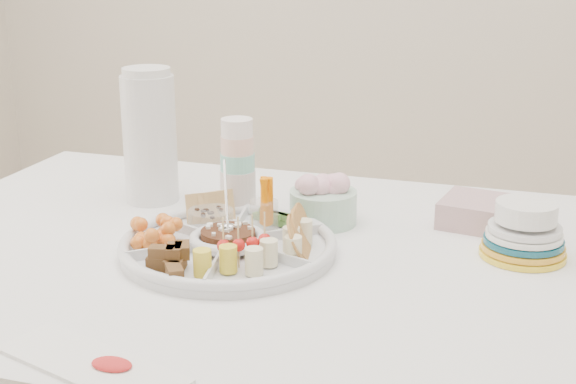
% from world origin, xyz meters
% --- Properties ---
extents(party_tray, '(0.49, 0.49, 0.04)m').
position_xyz_m(party_tray, '(-0.08, -0.03, 0.78)').
color(party_tray, silver).
rests_on(party_tray, dining_table).
extents(bean_dip, '(0.12, 0.12, 0.04)m').
position_xyz_m(bean_dip, '(-0.08, -0.03, 0.79)').
color(bean_dip, '#542618').
rests_on(bean_dip, party_tray).
extents(tortillas, '(0.14, 0.14, 0.06)m').
position_xyz_m(tortillas, '(0.05, -0.01, 0.80)').
color(tortillas, olive).
rests_on(tortillas, party_tray).
extents(carrot_cucumber, '(0.14, 0.14, 0.10)m').
position_xyz_m(carrot_cucumber, '(-0.04, 0.09, 0.82)').
color(carrot_cucumber, '#FF7C00').
rests_on(carrot_cucumber, party_tray).
extents(pita_raisins, '(0.15, 0.15, 0.06)m').
position_xyz_m(pita_raisins, '(-0.17, 0.07, 0.80)').
color(pita_raisins, '#EBAF66').
rests_on(pita_raisins, party_tray).
extents(cherries, '(0.15, 0.15, 0.05)m').
position_xyz_m(cherries, '(-0.21, -0.05, 0.79)').
color(cherries, orange).
rests_on(cherries, party_tray).
extents(granola_chunks, '(0.14, 0.14, 0.05)m').
position_xyz_m(granola_chunks, '(-0.13, -0.15, 0.79)').
color(granola_chunks, '#3D2A16').
rests_on(granola_chunks, party_tray).
extents(banana_tomato, '(0.13, 0.13, 0.08)m').
position_xyz_m(banana_tomato, '(-0.00, -0.13, 0.82)').
color(banana_tomato, '#EBE762').
rests_on(banana_tomato, party_tray).
extents(cup_stack, '(0.09, 0.09, 0.20)m').
position_xyz_m(cup_stack, '(-0.14, 0.17, 0.86)').
color(cup_stack, beige).
rests_on(cup_stack, dining_table).
extents(thermos, '(0.14, 0.14, 0.29)m').
position_xyz_m(thermos, '(-0.35, 0.21, 0.90)').
color(thermos, silver).
rests_on(thermos, dining_table).
extents(flower_bowl, '(0.17, 0.17, 0.10)m').
position_xyz_m(flower_bowl, '(0.03, 0.18, 0.81)').
color(flower_bowl, silver).
rests_on(flower_bowl, dining_table).
extents(napkin_stack, '(0.18, 0.16, 0.05)m').
position_xyz_m(napkin_stack, '(0.34, 0.26, 0.78)').
color(napkin_stack, '#B69093').
rests_on(napkin_stack, dining_table).
extents(plate_stack, '(0.16, 0.16, 0.10)m').
position_xyz_m(plate_stack, '(0.42, 0.11, 0.81)').
color(plate_stack, '#ECCB50').
rests_on(plate_stack, dining_table).
extents(placemat, '(0.30, 0.17, 0.01)m').
position_xyz_m(placemat, '(-0.11, -0.45, 0.76)').
color(placemat, white).
rests_on(placemat, dining_table).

